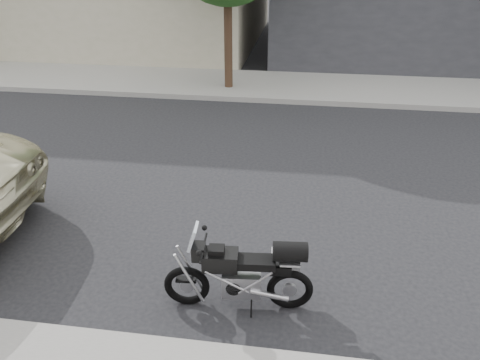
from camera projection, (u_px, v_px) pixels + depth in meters
The scene contains 3 objects.
ground at pixel (281, 189), 8.81m from camera, with size 120.00×120.00×0.00m, color black.
far_sidewalk at pixel (295, 87), 14.47m from camera, with size 44.00×3.00×0.15m, color gray.
motorcycle at pixel (248, 273), 5.82m from camera, with size 1.89×0.71×1.20m.
Camera 1 is at (-0.33, 7.75, 4.24)m, focal length 35.00 mm.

